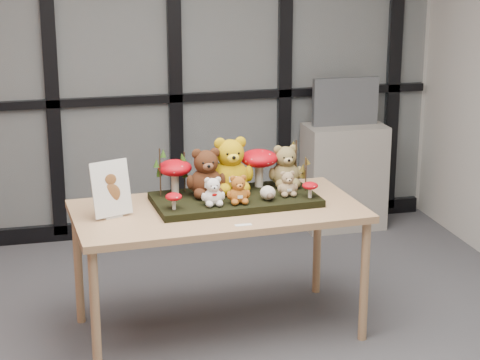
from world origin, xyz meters
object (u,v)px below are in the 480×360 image
object	(u,v)px
mushroom_front_right	(310,189)
mushroom_back_left	(175,175)
display_table	(218,219)
bear_brown_medium	(206,170)
bear_white_bow	(213,190)
mushroom_back_right	(259,166)
diorama_tray	(235,199)
bear_tan_back	(285,163)
sign_holder	(111,191)
bear_beige_small	(287,182)
plush_cream_hedgehog	(268,192)
bear_small_yellow	(238,188)
mushroom_front_left	(174,200)
monitor	(345,101)
cabinet	(344,177)
bear_pooh_yellow	(230,162)

from	to	relation	value
mushroom_front_right	mushroom_back_left	bearing A→B (deg)	160.20
display_table	bear_brown_medium	size ratio (longest dim) A/B	5.41
bear_brown_medium	bear_white_bow	world-z (taller)	bear_brown_medium
bear_white_bow	mushroom_back_right	bearing A→B (deg)	36.45
bear_white_bow	diorama_tray	bearing A→B (deg)	35.84
display_table	bear_white_bow	bearing A→B (deg)	-126.61
bear_tan_back	sign_holder	size ratio (longest dim) A/B	0.88
mushroom_back_right	mushroom_front_right	distance (m)	0.37
bear_white_bow	bear_beige_small	distance (m)	0.46
display_table	bear_beige_small	xyz separation A→B (m)	(0.41, 0.01, 0.19)
bear_brown_medium	mushroom_back_left	xyz separation A→B (m)	(-0.17, 0.08, -0.04)
plush_cream_hedgehog	mushroom_back_left	distance (m)	0.55
bear_small_yellow	bear_white_bow	size ratio (longest dim) A/B	1.00
mushroom_front_left	bear_tan_back	bearing A→B (deg)	21.49
bear_beige_small	sign_holder	bearing A→B (deg)	178.15
diorama_tray	bear_small_yellow	distance (m)	0.17
bear_tan_back	monitor	xyz separation A→B (m)	(0.89, 1.38, 0.06)
plush_cream_hedgehog	cabinet	size ratio (longest dim) A/B	0.11
diorama_tray	cabinet	bearing A→B (deg)	47.26
bear_beige_small	mushroom_back_right	bearing A→B (deg)	114.31
mushroom_front_right	sign_holder	xyz separation A→B (m)	(-1.12, 0.05, 0.06)
mushroom_back_left	monitor	world-z (taller)	monitor
diorama_tray	mushroom_back_left	size ratio (longest dim) A/B	4.24
bear_pooh_yellow	cabinet	world-z (taller)	bear_pooh_yellow
display_table	bear_pooh_yellow	bearing A→B (deg)	53.44
mushroom_front_right	plush_cream_hedgehog	bearing A→B (deg)	175.19
mushroom_back_left	monitor	xyz separation A→B (m)	(1.56, 1.38, 0.09)
bear_tan_back	mushroom_back_left	size ratio (longest dim) A/B	1.25
bear_tan_back	bear_small_yellow	distance (m)	0.44
diorama_tray	plush_cream_hedgehog	world-z (taller)	plush_cream_hedgehog
display_table	bear_pooh_yellow	distance (m)	0.35
plush_cream_hedgehog	mushroom_back_left	xyz separation A→B (m)	(-0.49, 0.24, 0.07)
bear_brown_medium	bear_small_yellow	xyz separation A→B (m)	(0.14, -0.18, -0.06)
bear_tan_back	plush_cream_hedgehog	size ratio (longest dim) A/B	3.10
bear_brown_medium	cabinet	world-z (taller)	bear_brown_medium
cabinet	monitor	size ratio (longest dim) A/B	1.59
display_table	bear_white_bow	size ratio (longest dim) A/B	9.40
bear_beige_small	sign_holder	distance (m)	1.01
bear_pooh_yellow	mushroom_back_right	size ratio (longest dim) A/B	1.44
bear_beige_small	monitor	world-z (taller)	monitor
bear_small_yellow	mushroom_front_left	xyz separation A→B (m)	(-0.37, -0.02, -0.04)
bear_small_yellow	bear_beige_small	bearing A→B (deg)	9.35
bear_brown_medium	cabinet	bearing A→B (deg)	42.74
plush_cream_hedgehog	monitor	bearing A→B (deg)	53.39
bear_brown_medium	sign_holder	xyz separation A→B (m)	(-0.55, -0.14, -0.05)
bear_brown_medium	sign_holder	bearing A→B (deg)	-169.14
plush_cream_hedgehog	bear_beige_small	bearing A→B (deg)	17.88
bear_white_bow	sign_holder	size ratio (longest dim) A/B	0.57
bear_beige_small	mushroom_front_left	xyz separation A→B (m)	(-0.68, -0.09, -0.03)
bear_brown_medium	mushroom_front_left	xyz separation A→B (m)	(-0.22, -0.21, -0.10)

